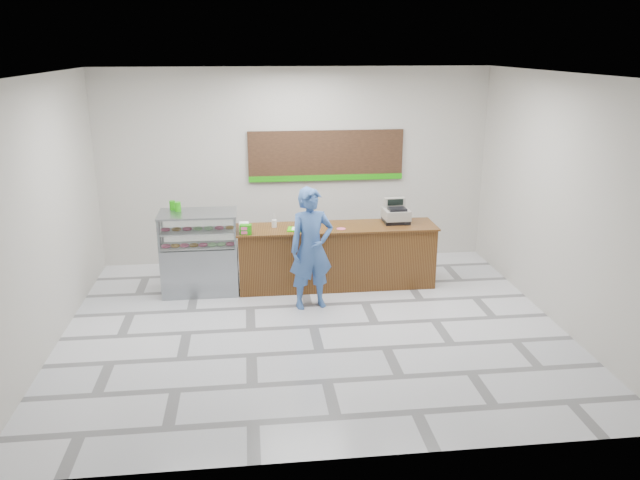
{
  "coord_description": "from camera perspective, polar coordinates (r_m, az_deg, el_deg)",
  "views": [
    {
      "loc": [
        -0.85,
        -8.09,
        3.85
      ],
      "look_at": [
        0.2,
        0.9,
        1.01
      ],
      "focal_mm": 35.0,
      "sensor_mm": 36.0,
      "label": 1
    }
  ],
  "objects": [
    {
      "name": "promo_box",
      "position": [
        9.77,
        -6.81,
        0.97
      ],
      "size": [
        0.19,
        0.14,
        0.16
      ],
      "primitive_type": "cube",
      "rotation": [
        0.0,
        0.0,
        -0.14
      ],
      "color": "#209D0C",
      "rests_on": "sales_counter"
    },
    {
      "name": "serving_tray",
      "position": [
        9.95,
        -1.96,
        0.99
      ],
      "size": [
        0.38,
        0.3,
        0.02
      ],
      "rotation": [
        0.0,
        0.0,
        -0.16
      ],
      "color": "#39D704",
      "rests_on": "sales_counter"
    },
    {
      "name": "back_wall",
      "position": [
        11.32,
        -2.25,
        6.71
      ],
      "size": [
        7.0,
        0.0,
        7.0
      ],
      "primitive_type": "plane",
      "rotation": [
        1.57,
        0.0,
        0.0
      ],
      "color": "beige",
      "rests_on": "floor"
    },
    {
      "name": "napkin_box",
      "position": [
        9.97,
        -6.97,
        1.23
      ],
      "size": [
        0.15,
        0.15,
        0.13
      ],
      "primitive_type": "cube",
      "rotation": [
        0.0,
        0.0,
        -0.01
      ],
      "color": "white",
      "rests_on": "sales_counter"
    },
    {
      "name": "donut_decal",
      "position": [
        10.0,
        1.94,
        1.04
      ],
      "size": [
        0.14,
        0.14,
        0.0
      ],
      "primitive_type": "cylinder",
      "color": "#EA5381",
      "rests_on": "sales_counter"
    },
    {
      "name": "cash_register",
      "position": [
        10.42,
        6.94,
        2.41
      ],
      "size": [
        0.43,
        0.45,
        0.39
      ],
      "rotation": [
        0.0,
        0.0,
        0.04
      ],
      "color": "black",
      "rests_on": "sales_counter"
    },
    {
      "name": "green_cup_left",
      "position": [
        10.25,
        -13.34,
        3.12
      ],
      "size": [
        0.09,
        0.09,
        0.15
      ],
      "primitive_type": "cylinder",
      "color": "#209D0C",
      "rests_on": "display_case"
    },
    {
      "name": "straw_cup",
      "position": [
        10.1,
        -4.21,
        1.51
      ],
      "size": [
        0.08,
        0.08,
        0.12
      ],
      "primitive_type": "cylinder",
      "color": "silver",
      "rests_on": "sales_counter"
    },
    {
      "name": "menu_board",
      "position": [
        11.3,
        0.56,
        7.64
      ],
      "size": [
        2.8,
        0.06,
        0.9
      ],
      "color": "black",
      "rests_on": "back_wall"
    },
    {
      "name": "green_cup_right",
      "position": [
        10.13,
        -12.87,
        2.99
      ],
      "size": [
        0.1,
        0.1,
        0.15
      ],
      "primitive_type": "cylinder",
      "color": "#209D0C",
      "rests_on": "display_case"
    },
    {
      "name": "floor",
      "position": [
        9.0,
        -0.6,
        -7.91
      ],
      "size": [
        7.0,
        7.0,
        0.0
      ],
      "primitive_type": "plane",
      "color": "silver",
      "rests_on": "ground"
    },
    {
      "name": "card_terminal",
      "position": [
        10.35,
        7.81,
        1.56
      ],
      "size": [
        0.11,
        0.18,
        0.04
      ],
      "primitive_type": "cube",
      "rotation": [
        0.0,
        0.0,
        0.13
      ],
      "color": "black",
      "rests_on": "sales_counter"
    },
    {
      "name": "ceiling",
      "position": [
        8.15,
        -0.68,
        14.94
      ],
      "size": [
        7.0,
        7.0,
        0.0
      ],
      "primitive_type": "plane",
      "rotation": [
        3.14,
        0.0,
        0.0
      ],
      "color": "silver",
      "rests_on": "back_wall"
    },
    {
      "name": "display_case",
      "position": [
        10.19,
        -10.93,
        -1.08
      ],
      "size": [
        1.22,
        0.72,
        1.33
      ],
      "color": "gray",
      "rests_on": "floor"
    },
    {
      "name": "customer",
      "position": [
        9.35,
        -0.8,
        -0.79
      ],
      "size": [
        0.76,
        0.58,
        1.86
      ],
      "primitive_type": "imported",
      "rotation": [
        0.0,
        0.0,
        0.21
      ],
      "color": "#3A60A3",
      "rests_on": "floor"
    },
    {
      "name": "sales_counter",
      "position": [
        10.3,
        1.52,
        -1.48
      ],
      "size": [
        3.26,
        0.76,
        1.03
      ],
      "color": "brown",
      "rests_on": "floor"
    }
  ]
}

